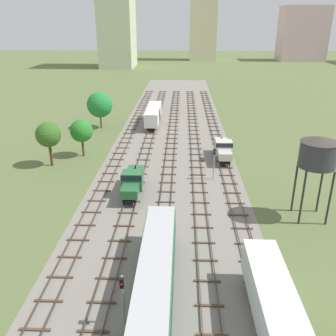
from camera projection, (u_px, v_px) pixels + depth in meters
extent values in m
plane|color=#5B6B3D|center=(170.00, 160.00, 60.59)|extent=(480.00, 480.00, 0.00)
cube|color=gray|center=(170.00, 160.00, 60.59)|extent=(21.76, 176.00, 0.01)
cube|color=#47382D|center=(114.00, 156.00, 61.79)|extent=(0.07, 126.00, 0.15)
cube|color=#47382D|center=(122.00, 156.00, 61.74)|extent=(0.07, 126.00, 0.15)
cube|color=brown|center=(35.00, 330.00, 27.13)|extent=(2.40, 0.22, 0.14)
cube|color=brown|center=(49.00, 301.00, 29.91)|extent=(2.40, 0.22, 0.14)
cube|color=brown|center=(60.00, 277.00, 32.68)|extent=(2.40, 0.22, 0.14)
cube|color=brown|center=(70.00, 257.00, 35.46)|extent=(2.40, 0.22, 0.14)
cube|color=brown|center=(78.00, 240.00, 38.23)|extent=(2.40, 0.22, 0.14)
cube|color=brown|center=(85.00, 225.00, 41.01)|extent=(2.40, 0.22, 0.14)
cube|color=brown|center=(91.00, 212.00, 43.78)|extent=(2.40, 0.22, 0.14)
cube|color=brown|center=(97.00, 201.00, 46.56)|extent=(2.40, 0.22, 0.14)
cube|color=brown|center=(102.00, 191.00, 49.33)|extent=(2.40, 0.22, 0.14)
cube|color=brown|center=(106.00, 182.00, 52.11)|extent=(2.40, 0.22, 0.14)
cube|color=brown|center=(110.00, 174.00, 54.88)|extent=(2.40, 0.22, 0.14)
cube|color=brown|center=(114.00, 166.00, 57.66)|extent=(2.40, 0.22, 0.14)
cube|color=brown|center=(117.00, 160.00, 60.43)|extent=(2.40, 0.22, 0.14)
cube|color=brown|center=(120.00, 153.00, 63.21)|extent=(2.40, 0.22, 0.14)
cube|color=brown|center=(122.00, 148.00, 65.98)|extent=(2.40, 0.22, 0.14)
cube|color=brown|center=(125.00, 143.00, 68.76)|extent=(2.40, 0.22, 0.14)
cube|color=brown|center=(127.00, 138.00, 71.53)|extent=(2.40, 0.22, 0.14)
cube|color=brown|center=(129.00, 134.00, 74.31)|extent=(2.40, 0.22, 0.14)
cube|color=brown|center=(131.00, 130.00, 77.08)|extent=(2.40, 0.22, 0.14)
cube|color=brown|center=(133.00, 126.00, 79.86)|extent=(2.40, 0.22, 0.14)
cube|color=brown|center=(135.00, 122.00, 82.63)|extent=(2.40, 0.22, 0.14)
cube|color=brown|center=(136.00, 119.00, 85.41)|extent=(2.40, 0.22, 0.14)
cube|color=brown|center=(138.00, 116.00, 88.18)|extent=(2.40, 0.22, 0.14)
cube|color=brown|center=(139.00, 113.00, 90.96)|extent=(2.40, 0.22, 0.14)
cube|color=brown|center=(140.00, 110.00, 93.73)|extent=(2.40, 0.22, 0.14)
cube|color=brown|center=(142.00, 108.00, 96.51)|extent=(2.40, 0.22, 0.14)
cube|color=brown|center=(143.00, 105.00, 99.28)|extent=(2.40, 0.22, 0.14)
cube|color=brown|center=(144.00, 103.00, 102.06)|extent=(2.40, 0.22, 0.14)
cube|color=brown|center=(145.00, 101.00, 104.83)|extent=(2.40, 0.22, 0.14)
cube|color=brown|center=(146.00, 99.00, 107.61)|extent=(2.40, 0.22, 0.14)
cube|color=brown|center=(147.00, 97.00, 110.38)|extent=(2.40, 0.22, 0.14)
cube|color=brown|center=(148.00, 95.00, 113.16)|extent=(2.40, 0.22, 0.14)
cube|color=brown|center=(149.00, 93.00, 115.93)|extent=(2.40, 0.22, 0.14)
cube|color=brown|center=(150.00, 91.00, 118.71)|extent=(2.40, 0.22, 0.14)
cube|color=#47382D|center=(140.00, 156.00, 61.63)|extent=(0.07, 126.00, 0.15)
cube|color=#47382D|center=(148.00, 156.00, 61.57)|extent=(0.07, 126.00, 0.15)
cube|color=brown|center=(93.00, 332.00, 26.97)|extent=(2.40, 0.22, 0.14)
cube|color=brown|center=(102.00, 303.00, 29.74)|extent=(2.40, 0.22, 0.14)
cube|color=brown|center=(109.00, 278.00, 32.52)|extent=(2.40, 0.22, 0.14)
cube|color=brown|center=(115.00, 258.00, 35.29)|extent=(2.40, 0.22, 0.14)
cube|color=brown|center=(120.00, 241.00, 38.07)|extent=(2.40, 0.22, 0.14)
cube|color=brown|center=(124.00, 226.00, 40.84)|extent=(2.40, 0.22, 0.14)
cube|color=brown|center=(128.00, 213.00, 43.62)|extent=(2.40, 0.22, 0.14)
cube|color=brown|center=(131.00, 201.00, 46.39)|extent=(2.40, 0.22, 0.14)
cube|color=brown|center=(134.00, 191.00, 49.17)|extent=(2.40, 0.22, 0.14)
cube|color=brown|center=(137.00, 182.00, 51.94)|extent=(2.40, 0.22, 0.14)
cube|color=brown|center=(139.00, 174.00, 54.72)|extent=(2.40, 0.22, 0.14)
cube|color=brown|center=(141.00, 167.00, 57.49)|extent=(2.40, 0.22, 0.14)
cube|color=brown|center=(143.00, 160.00, 60.27)|extent=(2.40, 0.22, 0.14)
cube|color=brown|center=(145.00, 154.00, 63.04)|extent=(2.40, 0.22, 0.14)
cube|color=brown|center=(147.00, 148.00, 65.82)|extent=(2.40, 0.22, 0.14)
cube|color=brown|center=(148.00, 143.00, 68.59)|extent=(2.40, 0.22, 0.14)
cube|color=brown|center=(149.00, 138.00, 71.37)|extent=(2.40, 0.22, 0.14)
cube|color=brown|center=(151.00, 134.00, 74.14)|extent=(2.40, 0.22, 0.14)
cube|color=brown|center=(152.00, 130.00, 76.92)|extent=(2.40, 0.22, 0.14)
cube|color=brown|center=(153.00, 126.00, 79.69)|extent=(2.40, 0.22, 0.14)
cube|color=brown|center=(154.00, 122.00, 82.47)|extent=(2.40, 0.22, 0.14)
cube|color=brown|center=(155.00, 119.00, 85.24)|extent=(2.40, 0.22, 0.14)
cube|color=brown|center=(156.00, 116.00, 88.02)|extent=(2.40, 0.22, 0.14)
cube|color=brown|center=(157.00, 113.00, 90.79)|extent=(2.40, 0.22, 0.14)
cube|color=brown|center=(158.00, 110.00, 93.57)|extent=(2.40, 0.22, 0.14)
cube|color=brown|center=(158.00, 108.00, 96.34)|extent=(2.40, 0.22, 0.14)
cube|color=brown|center=(159.00, 105.00, 99.12)|extent=(2.40, 0.22, 0.14)
cube|color=brown|center=(160.00, 103.00, 101.89)|extent=(2.40, 0.22, 0.14)
cube|color=brown|center=(160.00, 101.00, 104.67)|extent=(2.40, 0.22, 0.14)
cube|color=brown|center=(161.00, 99.00, 107.44)|extent=(2.40, 0.22, 0.14)
cube|color=brown|center=(161.00, 97.00, 110.22)|extent=(2.40, 0.22, 0.14)
cube|color=brown|center=(162.00, 95.00, 112.99)|extent=(2.40, 0.22, 0.14)
cube|color=brown|center=(163.00, 93.00, 115.77)|extent=(2.40, 0.22, 0.14)
cube|color=brown|center=(163.00, 92.00, 118.54)|extent=(2.40, 0.22, 0.14)
cube|color=#47382D|center=(166.00, 156.00, 61.46)|extent=(0.07, 126.00, 0.15)
cube|color=#47382D|center=(174.00, 156.00, 61.41)|extent=(0.07, 126.00, 0.15)
cube|color=brown|center=(152.00, 333.00, 26.80)|extent=(2.40, 0.22, 0.14)
cube|color=brown|center=(155.00, 304.00, 29.58)|extent=(2.40, 0.22, 0.14)
cube|color=brown|center=(158.00, 280.00, 32.35)|extent=(2.40, 0.22, 0.14)
cube|color=brown|center=(160.00, 259.00, 35.13)|extent=(2.40, 0.22, 0.14)
cube|color=brown|center=(162.00, 242.00, 37.90)|extent=(2.40, 0.22, 0.14)
cube|color=brown|center=(163.00, 227.00, 40.68)|extent=(2.40, 0.22, 0.14)
cube|color=brown|center=(164.00, 214.00, 43.45)|extent=(2.40, 0.22, 0.14)
cube|color=brown|center=(165.00, 202.00, 46.23)|extent=(2.40, 0.22, 0.14)
cube|color=brown|center=(167.00, 192.00, 49.00)|extent=(2.40, 0.22, 0.14)
cube|color=brown|center=(167.00, 183.00, 51.78)|extent=(2.40, 0.22, 0.14)
cube|color=brown|center=(168.00, 174.00, 54.55)|extent=(2.40, 0.22, 0.14)
cube|color=brown|center=(169.00, 167.00, 57.33)|extent=(2.40, 0.22, 0.14)
cube|color=brown|center=(170.00, 160.00, 60.10)|extent=(2.40, 0.22, 0.14)
cube|color=brown|center=(170.00, 154.00, 62.88)|extent=(2.40, 0.22, 0.14)
cube|color=brown|center=(171.00, 148.00, 65.65)|extent=(2.40, 0.22, 0.14)
cube|color=brown|center=(171.00, 143.00, 68.43)|extent=(2.40, 0.22, 0.14)
cube|color=brown|center=(172.00, 139.00, 71.20)|extent=(2.40, 0.22, 0.14)
cube|color=brown|center=(172.00, 134.00, 73.98)|extent=(2.40, 0.22, 0.14)
cube|color=brown|center=(173.00, 130.00, 76.75)|extent=(2.40, 0.22, 0.14)
cube|color=brown|center=(173.00, 126.00, 79.53)|extent=(2.40, 0.22, 0.14)
cube|color=brown|center=(173.00, 123.00, 82.30)|extent=(2.40, 0.22, 0.14)
cube|color=brown|center=(174.00, 119.00, 85.08)|extent=(2.40, 0.22, 0.14)
cube|color=brown|center=(174.00, 116.00, 87.85)|extent=(2.40, 0.22, 0.14)
cube|color=brown|center=(174.00, 113.00, 90.63)|extent=(2.40, 0.22, 0.14)
cube|color=brown|center=(175.00, 111.00, 93.40)|extent=(2.40, 0.22, 0.14)
cube|color=brown|center=(175.00, 108.00, 96.18)|extent=(2.40, 0.22, 0.14)
cube|color=brown|center=(175.00, 106.00, 98.95)|extent=(2.40, 0.22, 0.14)
cube|color=brown|center=(175.00, 103.00, 101.73)|extent=(2.40, 0.22, 0.14)
cube|color=brown|center=(176.00, 101.00, 104.50)|extent=(2.40, 0.22, 0.14)
cube|color=brown|center=(176.00, 99.00, 107.28)|extent=(2.40, 0.22, 0.14)
cube|color=brown|center=(176.00, 97.00, 110.05)|extent=(2.40, 0.22, 0.14)
cube|color=brown|center=(176.00, 95.00, 112.83)|extent=(2.40, 0.22, 0.14)
cube|color=brown|center=(176.00, 93.00, 115.60)|extent=(2.40, 0.22, 0.14)
cube|color=brown|center=(176.00, 92.00, 118.38)|extent=(2.40, 0.22, 0.14)
cube|color=#47382D|center=(192.00, 157.00, 61.30)|extent=(0.07, 126.00, 0.15)
cube|color=#47382D|center=(200.00, 157.00, 61.25)|extent=(0.07, 126.00, 0.15)
cube|color=brown|center=(212.00, 335.00, 26.64)|extent=(2.40, 0.22, 0.14)
cube|color=brown|center=(210.00, 306.00, 29.42)|extent=(2.40, 0.22, 0.14)
cube|color=brown|center=(207.00, 281.00, 32.19)|extent=(2.40, 0.22, 0.14)
cube|color=brown|center=(205.00, 260.00, 34.97)|extent=(2.40, 0.22, 0.14)
cube|color=brown|center=(204.00, 243.00, 37.74)|extent=(2.40, 0.22, 0.14)
cube|color=brown|center=(202.00, 228.00, 40.52)|extent=(2.40, 0.22, 0.14)
cube|color=brown|center=(201.00, 214.00, 43.29)|extent=(2.40, 0.22, 0.14)
cube|color=brown|center=(200.00, 203.00, 46.06)|extent=(2.40, 0.22, 0.14)
cube|color=brown|center=(199.00, 192.00, 48.84)|extent=(2.40, 0.22, 0.14)
cube|color=brown|center=(198.00, 183.00, 51.61)|extent=(2.40, 0.22, 0.14)
cube|color=brown|center=(198.00, 175.00, 54.39)|extent=(2.40, 0.22, 0.14)
cube|color=brown|center=(197.00, 167.00, 57.16)|extent=(2.40, 0.22, 0.14)
cube|color=brown|center=(196.00, 161.00, 59.94)|extent=(2.40, 0.22, 0.14)
cube|color=brown|center=(196.00, 154.00, 62.71)|extent=(2.40, 0.22, 0.14)
cube|color=brown|center=(195.00, 149.00, 65.49)|extent=(2.40, 0.22, 0.14)
cube|color=brown|center=(195.00, 144.00, 68.26)|extent=(2.40, 0.22, 0.14)
cube|color=brown|center=(194.00, 139.00, 71.04)|extent=(2.40, 0.22, 0.14)
cube|color=brown|center=(194.00, 134.00, 73.81)|extent=(2.40, 0.22, 0.14)
cube|color=brown|center=(194.00, 130.00, 76.59)|extent=(2.40, 0.22, 0.14)
cube|color=brown|center=(193.00, 126.00, 79.36)|extent=(2.40, 0.22, 0.14)
cube|color=brown|center=(193.00, 123.00, 82.14)|extent=(2.40, 0.22, 0.14)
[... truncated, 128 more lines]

